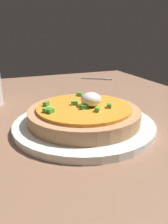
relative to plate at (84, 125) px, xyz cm
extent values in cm
cube|color=#8E664D|center=(6.04, 4.32, -2.28)|extent=(103.04, 89.58, 3.19)
cylinder|color=white|center=(0.00, 0.00, 0.00)|extent=(27.98, 27.98, 1.37)
cylinder|color=tan|center=(0.00, 0.00, 2.00)|extent=(22.03, 22.03, 2.62)
cylinder|color=orange|center=(0.00, 0.00, 3.60)|extent=(18.55, 18.55, 0.58)
ellipsoid|color=white|center=(-0.39, -1.30, 5.26)|extent=(3.97, 3.97, 2.74)
cube|color=green|center=(1.49, 1.47, 4.29)|extent=(1.17, 1.47, 0.80)
cube|color=#29892B|center=(-1.53, 0.65, 4.29)|extent=(0.94, 1.36, 0.80)
cube|color=green|center=(-0.54, 7.59, 4.29)|extent=(1.38, 1.51, 0.80)
cube|color=green|center=(1.60, -1.20, 4.29)|extent=(0.90, 1.34, 0.80)
cube|color=#52AF44|center=(7.18, -1.85, 4.29)|extent=(1.46, 1.48, 0.80)
cube|color=green|center=(-3.74, -1.10, 4.29)|extent=(1.51, 1.39, 0.80)
cube|color=green|center=(-1.43, 7.02, 4.29)|extent=(1.35, 1.51, 0.80)
cube|color=green|center=(-2.61, -4.08, 4.29)|extent=(1.49, 1.23, 0.80)
cube|color=green|center=(3.06, 6.76, 4.29)|extent=(1.49, 1.45, 0.80)
cube|color=#B7B7BC|center=(43.15, -21.37, -0.44)|extent=(5.63, 8.26, 0.50)
cube|color=#B7B7BC|center=(39.82, -26.51, -0.44)|extent=(2.70, 3.11, 0.50)
camera|label=1|loc=(-40.34, 16.35, 18.21)|focal=37.69mm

